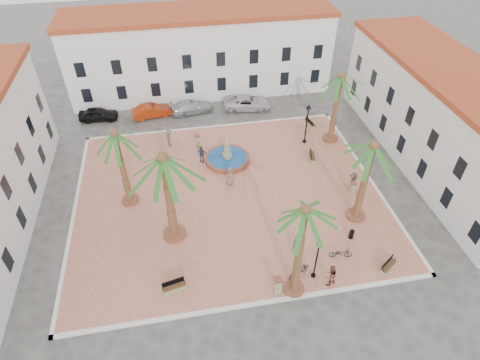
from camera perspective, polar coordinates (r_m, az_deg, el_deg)
The scene contains 36 objects.
ground at distance 35.08m, azimuth -1.61°, elevation -2.18°, with size 120.00×120.00×0.00m, color #56544F.
plaza at distance 35.03m, azimuth -1.61°, elevation -2.09°, with size 26.00×22.00×0.15m, color #D67D63.
kerb_n at distance 43.70m, azimuth -3.94°, elevation 7.55°, with size 26.30×0.30×0.16m, color silver.
kerb_s at distance 28.03m, azimuth 2.16°, elevation -17.21°, with size 26.30×0.30×0.16m, color silver.
kerb_e at distance 38.63m, azimuth 17.79°, elevation 0.38°, with size 0.30×22.30×0.16m, color silver.
kerb_w at distance 36.05m, azimuth -22.53°, elevation -4.46°, with size 0.30×22.30×0.16m, color silver.
building_north at distance 49.48m, azimuth -5.61°, elevation 17.71°, with size 30.40×7.40×9.50m.
building_east at distance 41.12m, azimuth 26.74°, elevation 8.01°, with size 7.40×26.40×9.00m.
fountain at distance 38.47m, azimuth -1.83°, elevation 3.16°, with size 4.27×4.27×2.21m.
palm_nw at distance 31.85m, azimuth -17.20°, elevation 5.19°, with size 4.67×4.67×7.23m.
palm_sw at distance 27.50m, azimuth -10.69°, elevation 1.63°, with size 5.80×5.80×8.00m.
palm_s at distance 23.47m, azimuth 9.11°, elevation -5.52°, with size 4.69×4.69×8.06m.
palm_e at distance 30.41m, azimuth 18.18°, elevation 3.38°, with size 5.11×5.11×7.44m.
palm_ne at distance 39.47m, azimuth 14.00°, elevation 13.14°, with size 5.05×5.05×7.40m.
bench_s at distance 28.69m, azimuth -9.33°, elevation -14.86°, with size 1.70×0.83×0.86m.
bench_se at distance 31.25m, azimuth 20.35°, elevation -11.47°, with size 1.62×1.30×0.85m.
bench_e at distance 39.31m, azimuth 10.20°, elevation 3.26°, with size 0.83×1.67×0.84m.
bench_ne at distance 44.18m, azimuth 9.97°, elevation 7.88°, with size 0.83×1.71×0.87m.
lamppost_s at distance 27.66m, azimuth 11.00°, elevation -10.10°, with size 0.41×0.41×3.79m.
lamppost_e at distance 40.05m, azimuth 9.57°, elevation 8.83°, with size 0.47×0.47×4.37m.
bollard_se at distance 27.91m, azimuth 5.35°, elevation -14.68°, with size 0.57×0.57×1.50m.
bollard_n at distance 40.36m, azimuth -6.03°, elevation 5.60°, with size 0.51×0.51×1.31m.
bollard_e at distance 35.87m, azimuth 15.68°, elevation -1.15°, with size 0.48×0.48×1.26m.
litter_bin at distance 32.34m, azimuth 15.56°, elevation -7.45°, with size 0.37×0.37×0.73m, color black.
cyclist_a at distance 30.28m, azimuth 8.00°, elevation -8.83°, with size 0.61×0.40×1.68m, color #2E3147.
bicycle_a at distance 30.78m, azimuth 14.14°, elevation -10.04°, with size 0.60×1.71×0.90m, color black.
cyclist_b at distance 28.74m, azimuth 12.78°, elevation -13.11°, with size 0.90×0.70×1.86m, color brown.
bicycle_b at distance 29.10m, azimuth 8.41°, elevation -12.62°, with size 0.50×1.78×1.07m, color black.
pedestrian_fountain_a at distance 35.40m, azimuth -1.45°, elevation 0.59°, with size 0.90×0.58×1.84m, color #7F6556.
pedestrian_fountain_b at distance 38.19m, azimuth -5.52°, elevation 3.70°, with size 1.01×0.42×1.73m, color #2D3A4E.
pedestrian_north at distance 40.72m, azimuth -10.06°, elevation 5.92°, with size 1.19×0.68×1.84m, color #55555B.
pedestrian_east at distance 36.27m, azimuth 15.80°, elevation -0.14°, with size 1.65×0.53×1.78m, color #6F6453.
car_black at distance 47.24m, azimuth -19.50°, elevation 8.82°, with size 1.68×4.17×1.42m, color black.
car_red at distance 46.24m, azimuth -12.39°, elevation 9.59°, with size 1.52×4.35×1.43m, color #A92B0B.
car_silver at distance 46.29m, azimuth -6.84°, elevation 10.28°, with size 1.95×4.79×1.39m, color #B3B4BC.
car_white at distance 46.73m, azimuth 1.10°, elevation 10.96°, with size 2.48×5.39×1.50m, color beige.
Camera 1 is at (-3.71, -25.55, 23.75)m, focal length 30.00 mm.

